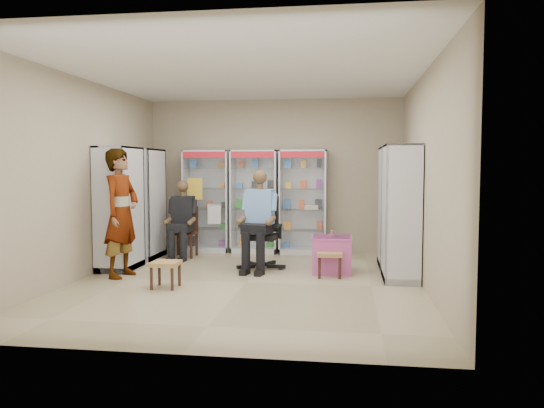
# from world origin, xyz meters

# --- Properties ---
(floor) EXTENTS (6.00, 6.00, 0.00)m
(floor) POSITION_xyz_m (0.00, 0.00, 0.00)
(floor) COLOR tan
(floor) RESTS_ON ground
(room_shell) EXTENTS (5.02, 6.02, 3.01)m
(room_shell) POSITION_xyz_m (0.00, 0.00, 1.97)
(room_shell) COLOR tan
(room_shell) RESTS_ON ground
(cabinet_back_left) EXTENTS (0.90, 0.50, 2.00)m
(cabinet_back_left) POSITION_xyz_m (-1.30, 2.73, 1.00)
(cabinet_back_left) COLOR #A1A2A8
(cabinet_back_left) RESTS_ON floor
(cabinet_back_mid) EXTENTS (0.90, 0.50, 2.00)m
(cabinet_back_mid) POSITION_xyz_m (-0.35, 2.73, 1.00)
(cabinet_back_mid) COLOR #ADAEB4
(cabinet_back_mid) RESTS_ON floor
(cabinet_back_right) EXTENTS (0.90, 0.50, 2.00)m
(cabinet_back_right) POSITION_xyz_m (0.60, 2.73, 1.00)
(cabinet_back_right) COLOR #9E9FA5
(cabinet_back_right) RESTS_ON floor
(cabinet_right_far) EXTENTS (0.90, 0.50, 2.00)m
(cabinet_right_far) POSITION_xyz_m (2.23, 1.60, 1.00)
(cabinet_right_far) COLOR #B0B2B8
(cabinet_right_far) RESTS_ON floor
(cabinet_right_near) EXTENTS (0.90, 0.50, 2.00)m
(cabinet_right_near) POSITION_xyz_m (2.23, 0.50, 1.00)
(cabinet_right_near) COLOR #ADAFB4
(cabinet_right_near) RESTS_ON floor
(cabinet_left_far) EXTENTS (0.90, 0.50, 2.00)m
(cabinet_left_far) POSITION_xyz_m (-2.23, 1.80, 1.00)
(cabinet_left_far) COLOR #9EA1A5
(cabinet_left_far) RESTS_ON floor
(cabinet_left_near) EXTENTS (0.90, 0.50, 2.00)m
(cabinet_left_near) POSITION_xyz_m (-2.23, 0.70, 1.00)
(cabinet_left_near) COLOR silver
(cabinet_left_near) RESTS_ON floor
(wooden_chair) EXTENTS (0.42, 0.42, 0.94)m
(wooden_chair) POSITION_xyz_m (-1.55, 2.00, 0.47)
(wooden_chair) COLOR black
(wooden_chair) RESTS_ON floor
(seated_customer) EXTENTS (0.44, 0.60, 1.34)m
(seated_customer) POSITION_xyz_m (-1.55, 1.95, 0.67)
(seated_customer) COLOR black
(seated_customer) RESTS_ON floor
(office_chair) EXTENTS (0.72, 0.72, 1.19)m
(office_chair) POSITION_xyz_m (0.04, 1.07, 0.60)
(office_chair) COLOR black
(office_chair) RESTS_ON floor
(seated_shopkeeper) EXTENTS (0.58, 0.75, 1.52)m
(seated_shopkeeper) POSITION_xyz_m (0.04, 1.02, 0.76)
(seated_shopkeeper) COLOR #6A9DD1
(seated_shopkeeper) RESTS_ON floor
(pink_trunk) EXTENTS (0.61, 0.59, 0.58)m
(pink_trunk) POSITION_xyz_m (1.21, 0.90, 0.29)
(pink_trunk) COLOR #AD4579
(pink_trunk) RESTS_ON floor
(tea_glass) EXTENTS (0.07, 0.07, 0.09)m
(tea_glass) POSITION_xyz_m (1.21, 0.93, 0.62)
(tea_glass) COLOR #601E08
(tea_glass) RESTS_ON pink_trunk
(woven_stool_a) EXTENTS (0.40, 0.40, 0.38)m
(woven_stool_a) POSITION_xyz_m (1.18, 0.56, 0.19)
(woven_stool_a) COLOR #B0854A
(woven_stool_a) RESTS_ON floor
(woven_stool_b) EXTENTS (0.38, 0.38, 0.37)m
(woven_stool_b) POSITION_xyz_m (-1.04, -0.50, 0.19)
(woven_stool_b) COLOR #A07243
(woven_stool_b) RESTS_ON floor
(standing_man) EXTENTS (0.58, 0.78, 1.95)m
(standing_man) POSITION_xyz_m (-1.95, 0.13, 0.98)
(standing_man) COLOR gray
(standing_man) RESTS_ON floor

